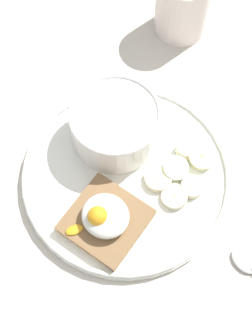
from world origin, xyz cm
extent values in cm
cube|color=beige|center=(0.00, 0.00, 1.00)|extent=(120.00, 120.00, 2.00)
cylinder|color=white|center=(0.00, 0.00, 2.50)|extent=(27.04, 27.04, 1.00)
torus|color=white|center=(0.00, 0.00, 3.30)|extent=(26.84, 26.84, 0.60)
cylinder|color=white|center=(-4.87, 3.26, 5.81)|extent=(11.55, 11.55, 5.63)
torus|color=white|center=(-4.87, 3.26, 8.63)|extent=(11.75, 11.75, 0.60)
cylinder|color=beige|center=(-4.87, 3.26, 5.21)|extent=(10.15, 10.15, 4.02)
ellipsoid|color=beige|center=(-4.87, 3.26, 7.02)|extent=(9.64, 9.64, 1.20)
ellipsoid|color=#9B6E4C|center=(-6.53, 5.57, 7.31)|extent=(1.37, 0.90, 0.57)
ellipsoid|color=#97694C|center=(-4.59, 2.16, 7.28)|extent=(1.17, 1.38, 0.50)
ellipsoid|color=beige|center=(-5.04, 5.59, 7.40)|extent=(1.19, 1.78, 0.75)
ellipsoid|color=olive|center=(-6.85, 3.49, 7.36)|extent=(1.82, 1.80, 0.67)
ellipsoid|color=tan|center=(-5.29, 4.10, 7.43)|extent=(1.33, 1.96, 0.81)
cube|color=olive|center=(2.65, -6.45, 4.34)|extent=(10.01, 10.01, 0.30)
cube|color=tan|center=(2.65, -6.45, 3.72)|extent=(9.82, 9.82, 1.44)
ellipsoid|color=white|center=(2.65, -6.45, 5.69)|extent=(5.83, 5.53, 2.50)
sphere|color=orange|center=(2.24, -7.26, 6.44)|extent=(2.51, 2.51, 2.51)
ellipsoid|color=orange|center=(0.86, -10.02, 4.64)|extent=(2.04, 2.46, 0.36)
cylinder|color=#EEF0C6|center=(4.33, 4.68, 3.70)|extent=(3.80, 3.67, 1.65)
cylinder|color=#BABB9A|center=(4.33, 4.68, 4.26)|extent=(0.67, 0.66, 0.21)
cylinder|color=beige|center=(6.68, 1.72, 3.52)|extent=(4.61, 4.59, 1.24)
cylinder|color=#B6AE91|center=(6.68, 1.72, 3.93)|extent=(0.83, 0.82, 0.19)
cylinder|color=beige|center=(7.46, 4.16, 3.56)|extent=(4.11, 4.11, 1.18)
cylinder|color=#B9AF8B|center=(7.46, 4.16, 4.08)|extent=(0.74, 0.74, 0.15)
cylinder|color=beige|center=(5.81, 8.16, 3.69)|extent=(4.81, 4.80, 1.60)
cylinder|color=tan|center=(5.81, 8.16, 4.25)|extent=(0.86, 0.86, 0.20)
cylinder|color=beige|center=(3.55, 7.66, 3.60)|extent=(2.79, 2.92, 1.45)
cylinder|color=tan|center=(3.55, 7.66, 4.08)|extent=(0.50, 0.52, 0.21)
cylinder|color=#EDEABD|center=(3.58, 2.21, 3.51)|extent=(3.62, 3.58, 1.11)
cylinder|color=#B9B694|center=(3.58, 2.21, 3.96)|extent=(0.65, 0.64, 0.15)
cylinder|color=white|center=(-11.09, 24.14, 6.73)|extent=(7.94, 7.94, 9.46)
ellipsoid|color=silver|center=(18.05, 1.48, 2.40)|extent=(3.81, 2.74, 0.70)
camera|label=1|loc=(16.57, -17.97, 58.16)|focal=50.00mm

